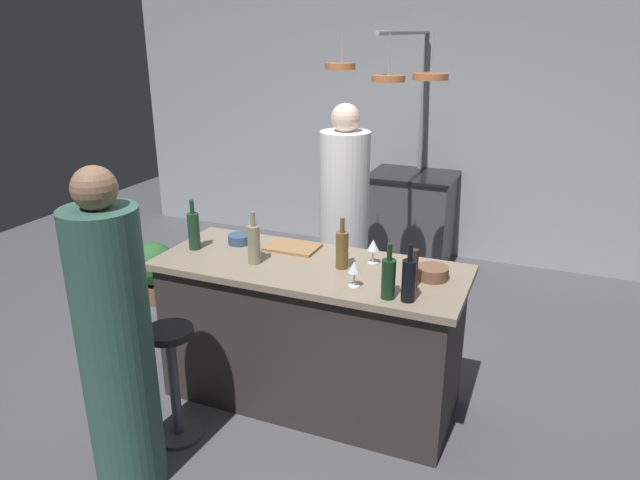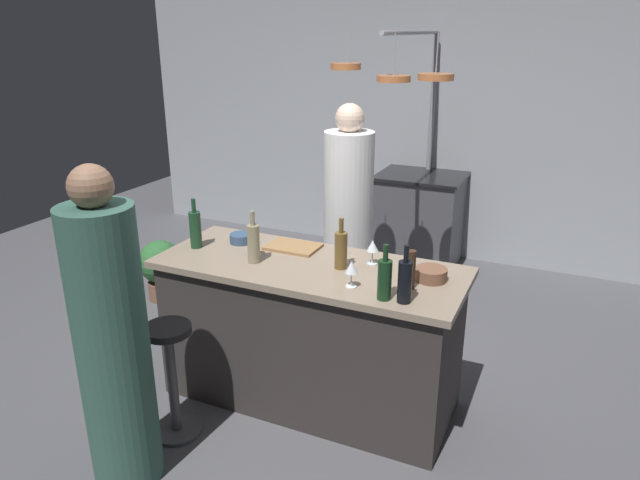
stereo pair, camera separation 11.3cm
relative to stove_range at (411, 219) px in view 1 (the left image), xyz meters
The scene contains 21 objects.
ground_plane 2.49m from the stove_range, 90.00° to the right, with size 9.00×9.00×0.00m, color #4C4C51.
back_wall 0.94m from the stove_range, 90.00° to the left, with size 6.40×0.16×2.60m, color #9EA3A8.
kitchen_island 2.45m from the stove_range, 90.00° to the right, with size 1.80×0.72×0.90m.
stove_range is the anchor object (origin of this frame).
chef 1.51m from the stove_range, 96.01° to the right, with size 0.36×0.36×1.70m.
bar_stool_left 3.12m from the stove_range, 100.17° to the right, with size 0.28×0.28×0.68m.
guest_left 3.50m from the stove_range, 99.35° to the right, with size 0.35×0.35×1.64m.
overhead_pot_rack 1.39m from the stove_range, 87.12° to the right, with size 0.88×1.57×2.17m.
potted_plant 2.44m from the stove_range, 136.08° to the right, with size 0.36×0.36×0.52m.
cutting_board 2.31m from the stove_range, 95.18° to the right, with size 0.32×0.22×0.02m, color #997047.
pepper_mill 2.66m from the stove_range, 76.23° to the right, with size 0.05×0.05×0.21m, color #382319.
wine_bottle_white 2.63m from the stove_range, 96.86° to the right, with size 0.07×0.07×0.31m.
wine_bottle_red 2.81m from the stove_range, 78.79° to the right, with size 0.07×0.07×0.29m.
wine_bottle_amber 2.50m from the stove_range, 85.62° to the right, with size 0.07×0.07×0.30m.
wine_bottle_green 2.66m from the stove_range, 106.95° to the right, with size 0.07×0.07×0.31m.
wine_bottle_dark 2.83m from the stove_range, 76.69° to the right, with size 0.07×0.07×0.30m.
wine_glass_by_chef 2.38m from the stove_range, 81.88° to the right, with size 0.07×0.07×0.15m.
wine_glass_near_left_guest 2.72m from the stove_range, 82.79° to the right, with size 0.07×0.07×0.15m.
wine_glass_near_right_guest 2.54m from the stove_range, 98.20° to the right, with size 0.07×0.07×0.15m.
mixing_bowl_blue 2.41m from the stove_range, 103.42° to the right, with size 0.14×0.14×0.06m, color #334C6B.
mixing_bowl_wooden 2.52m from the stove_range, 73.77° to the right, with size 0.17×0.17×0.07m, color brown.
Camera 1 is at (1.23, -2.83, 2.18)m, focal length 32.60 mm.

